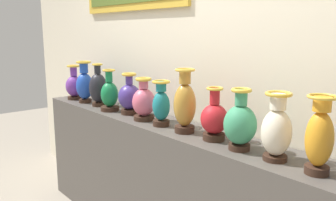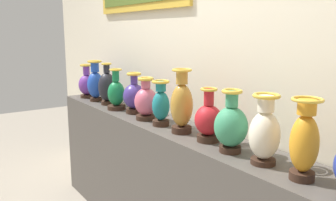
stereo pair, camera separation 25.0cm
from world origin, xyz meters
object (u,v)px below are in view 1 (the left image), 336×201
at_px(vase_rose, 144,102).
at_px(vase_ochre, 185,104).
at_px(vase_indigo, 129,97).
at_px(vase_violet, 74,85).
at_px(vase_teal, 161,105).
at_px(vase_emerald, 110,95).
at_px(vase_amber, 319,137).
at_px(vase_ivory, 277,130).
at_px(vase_jade, 240,124).
at_px(vase_sapphire, 85,84).
at_px(vase_crimson, 214,119).
at_px(vase_onyx, 98,88).

height_order(vase_rose, vase_ochre, vase_ochre).
distance_m(vase_indigo, vase_ochre, 0.68).
bearing_deg(vase_violet, vase_ochre, 0.53).
bearing_deg(vase_teal, vase_ochre, 2.49).
relative_size(vase_emerald, vase_amber, 0.93).
relative_size(vase_rose, vase_ivory, 0.90).
distance_m(vase_violet, vase_amber, 2.48).
xyz_separation_m(vase_teal, vase_ivory, (0.91, 0.01, 0.01)).
height_order(vase_jade, vase_amber, vase_amber).
xyz_separation_m(vase_ochre, vase_jade, (0.46, -0.01, -0.04)).
bearing_deg(vase_sapphire, vase_ivory, 0.42).
xyz_separation_m(vase_ochre, vase_crimson, (0.24, 0.02, -0.06)).
bearing_deg(vase_onyx, vase_sapphire, -175.84).
bearing_deg(vase_ivory, vase_rose, -179.94).
bearing_deg(vase_rose, vase_amber, -0.36).
bearing_deg(vase_emerald, vase_crimson, 2.34).
height_order(vase_emerald, vase_indigo, vase_emerald).
bearing_deg(vase_emerald, vase_teal, 1.43).
height_order(vase_emerald, vase_jade, vase_jade).
distance_m(vase_violet, vase_ochre, 1.56).
xyz_separation_m(vase_emerald, vase_rose, (0.45, 0.02, 0.00)).
distance_m(vase_sapphire, vase_crimson, 1.58).
bearing_deg(vase_indigo, vase_amber, -1.57).
relative_size(vase_sapphire, vase_crimson, 1.19).
relative_size(vase_ivory, vase_amber, 0.96).
bearing_deg(vase_sapphire, vase_jade, 0.24).
bearing_deg(vase_violet, vase_onyx, 1.77).
bearing_deg(vase_crimson, vase_emerald, -177.66).
bearing_deg(vase_rose, vase_teal, -1.82).
distance_m(vase_violet, vase_rose, 1.12).
height_order(vase_sapphire, vase_rose, vase_sapphire).
xyz_separation_m(vase_emerald, vase_crimson, (1.13, 0.05, -0.00)).
xyz_separation_m(vase_sapphire, vase_crimson, (1.58, 0.04, -0.04)).
bearing_deg(vase_indigo, vase_violet, -177.01).
xyz_separation_m(vase_onyx, vase_crimson, (1.36, 0.02, -0.03)).
relative_size(vase_sapphire, vase_onyx, 1.02).
height_order(vase_teal, vase_crimson, vase_crimson).
xyz_separation_m(vase_jade, vase_amber, (0.45, -0.00, 0.03)).
bearing_deg(vase_ochre, vase_crimson, 4.66).
relative_size(vase_indigo, vase_rose, 1.03).
xyz_separation_m(vase_rose, vase_amber, (1.35, -0.01, 0.04)).
height_order(vase_indigo, vase_jade, vase_jade).
bearing_deg(vase_rose, vase_ochre, 0.42).
relative_size(vase_violet, vase_onyx, 0.89).
bearing_deg(vase_sapphire, vase_indigo, 4.20).
bearing_deg(vase_crimson, vase_rose, -178.08).
xyz_separation_m(vase_onyx, vase_indigo, (0.44, 0.03, -0.02)).
distance_m(vase_violet, vase_jade, 2.02).
bearing_deg(vase_crimson, vase_violet, -178.92).
xyz_separation_m(vase_indigo, vase_rose, (0.24, -0.03, -0.00)).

